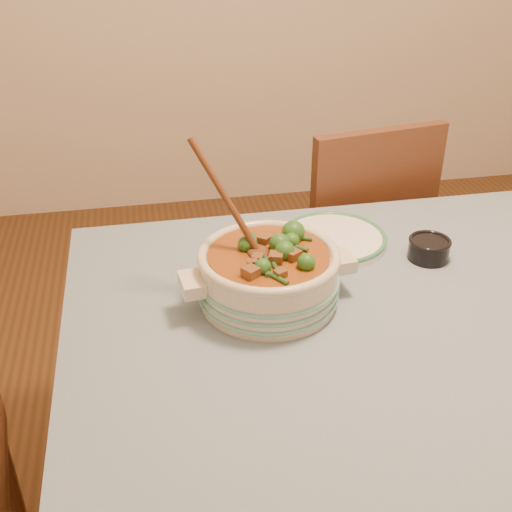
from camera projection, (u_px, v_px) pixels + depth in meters
The scene contains 5 objects.
dining_table at pixel (432, 337), 1.51m from camera, with size 1.68×1.08×0.76m.
stew_casserole at pixel (268, 271), 1.44m from camera, with size 0.41×0.34×0.38m.
white_plate at pixel (333, 238), 1.71m from camera, with size 0.33×0.33×0.02m.
condiment_bowl at pixel (429, 248), 1.63m from camera, with size 0.13×0.13×0.06m.
chair_far at pixel (354, 233), 2.22m from camera, with size 0.51×0.51×0.95m.
Camera 1 is at (-0.64, -1.10, 1.59)m, focal length 45.00 mm.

